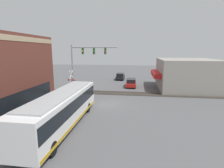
{
  "coord_description": "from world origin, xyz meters",
  "views": [
    {
      "loc": [
        -20.88,
        -3.58,
        6.69
      ],
      "look_at": [
        3.56,
        -0.09,
        1.94
      ],
      "focal_mm": 28.0,
      "sensor_mm": 36.0,
      "label": 1
    }
  ],
  "objects": [
    {
      "name": "ground_plane",
      "position": [
        0.0,
        0.0,
        0.0
      ],
      "size": [
        120.0,
        120.0,
        0.0
      ],
      "primitive_type": "plane",
      "color": "#565659"
    },
    {
      "name": "parked_car_red",
      "position": [
        11.48,
        -2.6,
        0.71
      ],
      "size": [
        4.69,
        1.82,
        1.53
      ],
      "color": "#B21E19",
      "rests_on": "ground"
    },
    {
      "name": "shop_building",
      "position": [
        10.76,
        -12.04,
        2.61
      ],
      "size": [
        10.56,
        10.36,
        5.23
      ],
      "color": "gray",
      "rests_on": "ground"
    },
    {
      "name": "city_bus",
      "position": [
        -6.99,
        2.8,
        1.72
      ],
      "size": [
        12.32,
        2.59,
        3.1
      ],
      "color": "white",
      "rests_on": "ground"
    },
    {
      "name": "rail_track_near",
      "position": [
        6.0,
        0.0,
        0.03
      ],
      "size": [
        2.6,
        60.0,
        0.15
      ],
      "color": "#332D28",
      "rests_on": "ground"
    },
    {
      "name": "traffic_signal_gantry",
      "position": [
        4.73,
        4.21,
        5.54
      ],
      "size": [
        0.42,
        6.94,
        7.54
      ],
      "color": "gray",
      "rests_on": "ground"
    },
    {
      "name": "crossing_signal",
      "position": [
        4.12,
        6.22,
        2.3
      ],
      "size": [
        1.41,
        1.18,
        3.81
      ],
      "color": "gray",
      "rests_on": "ground"
    },
    {
      "name": "parked_car_black",
      "position": [
        19.45,
        0.2,
        0.71
      ],
      "size": [
        4.49,
        1.82,
        1.54
      ],
      "color": "black",
      "rests_on": "ground"
    }
  ]
}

